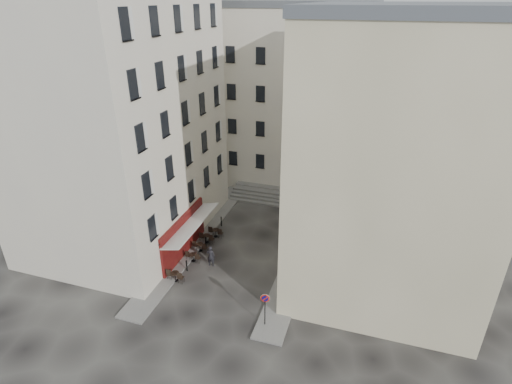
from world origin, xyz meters
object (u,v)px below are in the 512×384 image
at_px(no_parking_sign, 265,304).
at_px(bistro_table_a, 175,276).
at_px(bistro_table_b, 193,257).
at_px(pedestrian, 211,256).

distance_m(no_parking_sign, bistro_table_a, 7.99).
distance_m(no_parking_sign, bistro_table_b, 8.95).
bearing_deg(no_parking_sign, bistro_table_a, 152.23).
height_order(bistro_table_a, pedestrian, pedestrian).
bearing_deg(pedestrian, bistro_table_a, 51.79).
distance_m(bistro_table_a, pedestrian, 3.11).
bearing_deg(bistro_table_b, pedestrian, -2.89).
relative_size(bistro_table_a, bistro_table_b, 1.09).
bearing_deg(bistro_table_b, bistro_table_a, -94.09).
bearing_deg(bistro_table_b, no_parking_sign, -33.78).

